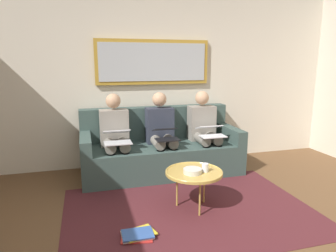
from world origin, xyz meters
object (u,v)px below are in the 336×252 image
at_px(framed_mirror, 153,62).
at_px(bowl, 193,171).
at_px(magazine_stack, 138,235).
at_px(couch, 160,150).
at_px(person_middle, 161,131).
at_px(laptop_black, 166,134).
at_px(person_left, 204,128).
at_px(person_right, 115,134).
at_px(cup, 205,168).
at_px(coffee_table, 194,173).
at_px(laptop_white, 211,131).
at_px(laptop_silver, 117,136).

height_order(framed_mirror, bowl, framed_mirror).
bearing_deg(magazine_stack, couch, -110.95).
distance_m(person_middle, laptop_black, 0.25).
distance_m(couch, magazine_stack, 1.75).
distance_m(laptop_black, magazine_stack, 1.56).
xyz_separation_m(couch, person_left, (-0.64, 0.07, 0.30)).
bearing_deg(bowl, couch, -88.68).
relative_size(person_left, person_right, 1.00).
xyz_separation_m(bowl, person_middle, (0.03, -1.19, 0.17)).
xyz_separation_m(person_middle, laptop_black, (0.00, 0.25, 0.02)).
bearing_deg(framed_mirror, cup, 96.04).
relative_size(coffee_table, laptop_black, 1.80).
relative_size(coffee_table, magazine_stack, 1.77).
bearing_deg(coffee_table, person_right, -58.56).
bearing_deg(couch, bowl, 91.32).
height_order(person_right, magazine_stack, person_right).
distance_m(coffee_table, person_middle, 1.17).
bearing_deg(laptop_white, framed_mirror, -47.69).
distance_m(framed_mirror, laptop_black, 1.16).
height_order(framed_mirror, magazine_stack, framed_mirror).
distance_m(bowl, laptop_white, 1.14).
xyz_separation_m(framed_mirror, laptop_silver, (0.64, 0.69, -0.92)).
relative_size(cup, laptop_black, 0.27).
bearing_deg(couch, laptop_silver, 25.58).
bearing_deg(person_left, bowl, 62.90).
relative_size(laptop_white, magazine_stack, 0.99).
relative_size(person_left, person_middle, 1.00).
distance_m(couch, cup, 1.27).
xyz_separation_m(framed_mirror, person_left, (-0.64, 0.46, -0.94)).
xyz_separation_m(laptop_black, person_right, (0.64, -0.25, -0.02)).
height_order(couch, framed_mirror, framed_mirror).
bearing_deg(person_right, person_left, 180.00).
distance_m(person_middle, person_right, 0.64).
bearing_deg(person_middle, laptop_white, 158.96).
xyz_separation_m(framed_mirror, laptop_white, (-0.64, 0.70, -0.93)).
xyz_separation_m(cup, laptop_black, (0.17, -0.94, 0.16)).
bearing_deg(person_left, laptop_white, 90.00).
bearing_deg(bowl, laptop_white, -122.81).
bearing_deg(framed_mirror, bowl, 91.01).
bearing_deg(laptop_black, couch, -90.00).
bearing_deg(coffee_table, framed_mirror, -87.77).
xyz_separation_m(framed_mirror, coffee_table, (-0.06, 1.61, -1.15)).
bearing_deg(magazine_stack, laptop_black, -115.41).
relative_size(coffee_table, laptop_white, 1.79).
relative_size(laptop_white, person_middle, 0.30).
bearing_deg(person_middle, person_right, 0.00).
distance_m(laptop_black, laptop_silver, 0.64).
bearing_deg(cup, framed_mirror, -83.96).
bearing_deg(laptop_white, laptop_black, -0.09).
height_order(framed_mirror, person_middle, framed_mirror).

